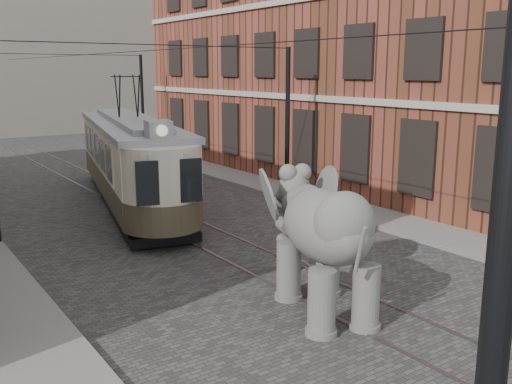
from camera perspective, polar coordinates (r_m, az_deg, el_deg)
ground at (r=15.38m, az=1.31°, el=-7.43°), size 120.00×120.00×0.00m
tram_rails at (r=15.38m, az=1.31°, el=-7.39°), size 1.54×80.00×0.02m
sidewalk_right at (r=19.33m, az=15.92°, el=-3.56°), size 2.00×60.00×0.15m
sidewalk_left at (r=12.95m, az=-23.29°, el=-12.00°), size 2.00×60.00×0.15m
brick_building at (r=28.48m, az=8.97°, el=13.70°), size 8.00×26.00×12.00m
catenary at (r=18.81m, az=-8.13°, el=5.45°), size 11.00×30.20×6.00m
tram at (r=22.44m, az=-12.51°, el=4.99°), size 5.38×12.72×4.95m
elephant at (r=12.19m, az=7.00°, el=-5.40°), size 4.07×5.49×3.00m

